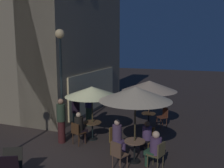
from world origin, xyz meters
TOP-DOWN VIEW (x-y plane):
  - ground_plane at (0.00, 0.00)m, footprint 60.00×60.00m
  - cafe_building at (4.25, 3.32)m, footprint 8.02×6.51m
  - street_lamp_near_corner at (1.09, 0.84)m, footprint 0.37×0.37m
  - menu_sandwich_board at (-2.44, 0.33)m, footprint 0.83×0.79m
  - cafe_table_0 at (3.34, -2.24)m, footprint 0.64×0.64m
  - cafe_table_1 at (0.00, -2.55)m, footprint 0.69×0.69m
  - cafe_table_2 at (1.33, -0.40)m, footprint 0.72×0.72m
  - patio_umbrella_0 at (3.34, -2.24)m, footprint 2.45×2.45m
  - patio_umbrella_1 at (0.00, -2.55)m, footprint 2.33×2.33m
  - patio_umbrella_2 at (1.33, -0.40)m, footprint 2.14×2.14m
  - cafe_chair_0 at (3.87, -2.82)m, footprint 0.56×0.56m
  - cafe_chair_1 at (-0.74, -2.24)m, footprint 0.52×0.52m
  - cafe_chair_2 at (-0.27, -3.37)m, footprint 0.55×0.55m
  - cafe_chair_3 at (0.77, -2.83)m, footprint 0.50×0.50m
  - cafe_chair_4 at (0.31, -1.75)m, footprint 0.51×0.51m
  - cafe_chair_5 at (0.57, -0.12)m, footprint 0.53×0.53m
  - patron_seated_0 at (-0.22, -3.24)m, footprint 0.45×0.54m
  - patron_seated_1 at (0.63, -2.78)m, footprint 0.52×0.42m
  - patron_seated_2 at (0.26, -1.89)m, footprint 0.43×0.52m
  - patron_seated_3 at (0.70, -0.17)m, footprint 0.53×0.45m
  - patron_standing_4 at (1.87, 0.64)m, footprint 0.34×0.34m
  - patron_standing_5 at (2.87, 0.51)m, footprint 0.33×0.33m
  - patron_standing_6 at (0.58, 0.57)m, footprint 0.34×0.34m

SIDE VIEW (x-z plane):
  - ground_plane at x=0.00m, z-range 0.00..0.00m
  - menu_sandwich_board at x=-2.44m, z-range 0.01..0.90m
  - cafe_table_0 at x=3.34m, z-range 0.13..0.88m
  - cafe_table_1 at x=0.00m, z-range 0.15..0.87m
  - cafe_table_2 at x=1.33m, z-range 0.16..0.87m
  - cafe_chair_5 at x=0.57m, z-range 0.10..0.98m
  - cafe_chair_2 at x=-0.27m, z-range 0.10..0.99m
  - cafe_chair_1 at x=-0.74m, z-range 0.10..1.02m
  - cafe_chair_0 at x=3.87m, z-range 0.10..1.03m
  - cafe_chair_4 at x=0.31m, z-range 0.09..1.08m
  - cafe_chair_3 at x=0.77m, z-range 0.10..1.08m
  - patron_seated_1 at x=0.63m, z-range 0.08..1.28m
  - patron_seated_0 at x=-0.22m, z-range 0.09..1.31m
  - patron_seated_3 at x=0.70m, z-range 0.08..1.35m
  - patron_seated_2 at x=0.26m, z-range 0.08..1.35m
  - patron_standing_4 at x=1.87m, z-range 0.00..1.62m
  - patron_standing_5 at x=2.87m, z-range 0.01..1.74m
  - patron_standing_6 at x=0.58m, z-range 0.01..1.76m
  - patio_umbrella_2 at x=1.33m, z-range 0.88..3.05m
  - patio_umbrella_0 at x=3.34m, z-range 0.87..3.10m
  - patio_umbrella_1 at x=0.00m, z-range 1.02..3.53m
  - street_lamp_near_corner at x=1.09m, z-range 1.05..5.45m
  - cafe_building at x=4.25m, z-range -0.01..9.19m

